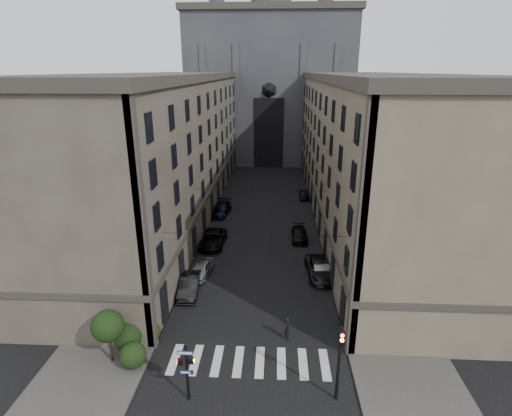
% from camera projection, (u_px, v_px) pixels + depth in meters
% --- Properties ---
extents(sidewalk_left, '(7.00, 80.00, 0.15)m').
position_uv_depth(sidewalk_left, '(191.00, 210.00, 57.55)').
color(sidewalk_left, '#383533').
rests_on(sidewalk_left, ground).
extents(sidewalk_right, '(7.00, 80.00, 0.15)m').
position_uv_depth(sidewalk_right, '(338.00, 213.00, 56.52)').
color(sidewalk_right, '#383533').
rests_on(sidewalk_right, ground).
extents(zebra_crossing, '(11.00, 3.20, 0.01)m').
position_uv_depth(zebra_crossing, '(249.00, 362.00, 27.81)').
color(zebra_crossing, beige).
rests_on(zebra_crossing, ground).
extents(building_left, '(13.60, 60.60, 18.85)m').
position_uv_depth(building_left, '(166.00, 146.00, 54.66)').
color(building_left, '#453F34').
rests_on(building_left, ground).
extents(building_right, '(13.60, 60.60, 18.85)m').
position_uv_depth(building_right, '(365.00, 148.00, 53.34)').
color(building_right, brown).
rests_on(building_right, ground).
extents(gothic_tower, '(35.00, 23.00, 58.00)m').
position_uv_depth(gothic_tower, '(270.00, 77.00, 87.99)').
color(gothic_tower, '#2D2D33').
rests_on(gothic_tower, ground).
extents(pedestrian_signal_left, '(1.02, 0.38, 4.00)m').
position_uv_depth(pedestrian_signal_left, '(187.00, 368.00, 23.92)').
color(pedestrian_signal_left, black).
rests_on(pedestrian_signal_left, ground).
extents(traffic_light_right, '(0.34, 0.50, 5.20)m').
position_uv_depth(traffic_light_right, '(340.00, 356.00, 23.56)').
color(traffic_light_right, black).
rests_on(traffic_light_right, ground).
extents(shrub_cluster, '(3.90, 4.40, 3.90)m').
position_uv_depth(shrub_cluster, '(124.00, 336.00, 27.66)').
color(shrub_cluster, black).
rests_on(shrub_cluster, sidewalk_left).
extents(tram_wires, '(14.00, 60.00, 0.43)m').
position_uv_depth(tram_wires, '(264.00, 163.00, 54.34)').
color(tram_wires, black).
rests_on(tram_wires, ground).
extents(car_left_near, '(2.28, 4.45, 1.45)m').
position_uv_depth(car_left_near, '(201.00, 269.00, 39.14)').
color(car_left_near, gray).
rests_on(car_left_near, ground).
extents(car_left_midnear, '(2.00, 4.88, 1.57)m').
position_uv_depth(car_left_midnear, '(190.00, 286.00, 36.10)').
color(car_left_midnear, black).
rests_on(car_left_midnear, ground).
extents(car_left_midfar, '(2.82, 5.81, 1.59)m').
position_uv_depth(car_left_midfar, '(213.00, 239.00, 46.02)').
color(car_left_midfar, black).
rests_on(car_left_midfar, ground).
extents(car_left_far, '(2.86, 5.78, 1.61)m').
position_uv_depth(car_left_far, '(221.00, 209.00, 55.89)').
color(car_left_far, black).
rests_on(car_left_far, ground).
extents(car_right_near, '(1.72, 4.38, 1.42)m').
position_uv_depth(car_right_near, '(321.00, 271.00, 38.88)').
color(car_right_near, gray).
rests_on(car_right_near, ground).
extents(car_right_midnear, '(2.99, 5.90, 1.60)m').
position_uv_depth(car_right_midnear, '(321.00, 269.00, 39.11)').
color(car_right_midnear, black).
rests_on(car_right_midnear, ground).
extents(car_right_midfar, '(1.87, 4.60, 1.33)m').
position_uv_depth(car_right_midfar, '(299.00, 234.00, 47.61)').
color(car_right_midfar, black).
rests_on(car_right_midfar, ground).
extents(car_right_far, '(1.60, 3.86, 1.31)m').
position_uv_depth(car_right_far, '(304.00, 195.00, 62.81)').
color(car_right_far, black).
rests_on(car_right_far, ground).
extents(pedestrian, '(0.54, 0.73, 1.85)m').
position_uv_depth(pedestrian, '(287.00, 328.00, 29.89)').
color(pedestrian, black).
rests_on(pedestrian, ground).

